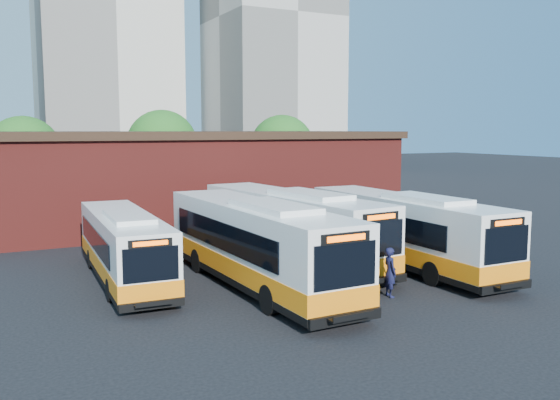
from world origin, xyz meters
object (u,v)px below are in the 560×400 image
bus_west (124,249)px  bus_midwest (256,247)px  bus_east (404,233)px  bus_mideast (291,230)px  transit_worker (390,272)px

bus_west → bus_midwest: bus_midwest is taller
bus_west → bus_east: (12.57, -3.24, 0.21)m
bus_west → bus_mideast: bus_mideast is taller
bus_west → transit_worker: 11.34m
bus_midwest → bus_east: size_ratio=1.04×
bus_midwest → transit_worker: bus_midwest is taller
bus_mideast → transit_worker: bus_mideast is taller
bus_midwest → bus_mideast: size_ratio=1.00×
bus_mideast → bus_east: bus_mideast is taller
bus_mideast → bus_east: (4.53, -3.02, -0.05)m
bus_east → bus_midwest: bearing=-178.2°
bus_west → transit_worker: (8.72, -7.23, -0.42)m
bus_mideast → transit_worker: bearing=-90.1°
bus_west → bus_mideast: 8.05m
bus_midwest → bus_mideast: (3.35, 3.24, -0.01)m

